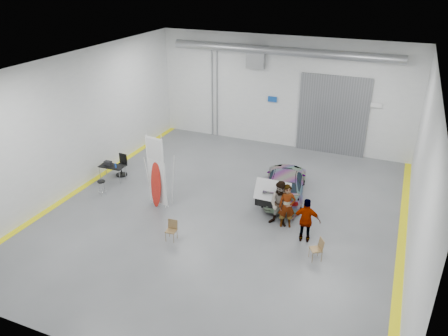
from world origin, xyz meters
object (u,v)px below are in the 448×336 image
at_px(person_b, 281,204).
at_px(work_table, 111,166).
at_px(surfboard_display, 157,178).
at_px(shop_stool, 102,188).
at_px(folding_chair_far, 315,253).
at_px(office_chair, 122,166).
at_px(sedan_car, 285,183).
at_px(person_a, 287,206).
at_px(folding_chair_near, 172,234).
at_px(person_c, 306,220).

bearing_deg(person_b, work_table, 178.67).
distance_m(surfboard_display, shop_stool, 2.96).
height_order(folding_chair_far, office_chair, office_chair).
height_order(folding_chair_far, work_table, work_table).
xyz_separation_m(person_b, office_chair, (-8.30, 1.41, -0.49)).
xyz_separation_m(sedan_car, folding_chair_far, (2.23, -4.07, -0.36)).
bearing_deg(shop_stool, person_b, 4.75).
xyz_separation_m(person_b, folding_chair_far, (1.74, -1.63, -0.69)).
xyz_separation_m(surfboard_display, folding_chair_far, (6.87, -1.10, -1.08)).
height_order(sedan_car, work_table, sedan_car).
height_order(person_a, folding_chair_near, person_a).
relative_size(surfboard_display, folding_chair_near, 4.20).
relative_size(shop_stool, office_chair, 0.67).
distance_m(sedan_car, shop_stool, 8.05).
xyz_separation_m(person_b, surfboard_display, (-5.12, -0.53, 0.39)).
relative_size(sedan_car, person_b, 2.25).
height_order(surfboard_display, folding_chair_near, surfboard_display).
xyz_separation_m(person_a, surfboard_display, (-5.36, -0.55, 0.44)).
bearing_deg(sedan_car, folding_chair_near, 49.07).
distance_m(shop_stool, office_chair, 2.10).
xyz_separation_m(sedan_car, folding_chair_near, (-2.93, -4.97, -0.37)).
bearing_deg(person_c, person_a, -46.53).
xyz_separation_m(folding_chair_near, office_chair, (-4.88, 3.93, 0.21)).
bearing_deg(office_chair, work_table, -94.92).
relative_size(person_b, shop_stool, 2.70).
bearing_deg(sedan_car, person_c, 107.36).
distance_m(person_b, work_table, 8.46).
height_order(sedan_car, person_b, person_b).
xyz_separation_m(person_a, folding_chair_far, (1.51, -1.65, -0.64)).
bearing_deg(person_c, work_table, -17.74).
distance_m(person_a, work_table, 8.69).
bearing_deg(sedan_car, office_chair, -2.83).
height_order(person_a, surfboard_display, surfboard_display).
relative_size(sedan_car, folding_chair_far, 5.23).
bearing_deg(person_c, office_chair, -21.61).
bearing_deg(person_a, work_table, 156.81).
bearing_deg(office_chair, surfboard_display, -25.35).
relative_size(person_c, shop_stool, 2.50).
bearing_deg(work_table, folding_chair_far, -13.22).
distance_m(sedan_car, office_chair, 7.88).
xyz_separation_m(sedan_car, person_a, (0.73, -2.42, 0.28)).
height_order(person_c, office_chair, person_c).
bearing_deg(person_c, shop_stool, -9.31).
bearing_deg(shop_stool, surfboard_display, 2.68).
height_order(person_b, person_c, person_b).
bearing_deg(shop_stool, person_c, -0.07).
bearing_deg(work_table, person_b, -5.17).
distance_m(person_b, office_chair, 8.43).
distance_m(person_a, person_c, 1.15).
relative_size(person_a, folding_chair_near, 2.29).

